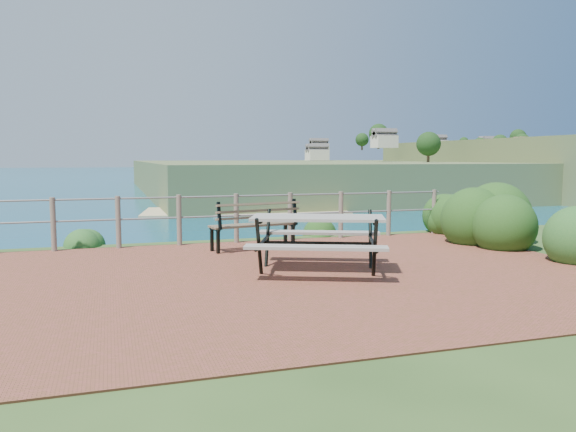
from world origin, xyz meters
name	(u,v)px	position (x,y,z in m)	size (l,w,h in m)	color
ground	(286,277)	(0.00, 0.00, 0.00)	(10.00, 7.00, 0.12)	brown
ocean	(116,162)	(0.00, 200.00, 0.00)	(1200.00, 1200.00, 0.00)	#15677F
safety_railing	(236,216)	(0.00, 3.35, 0.57)	(9.40, 0.10, 1.00)	#6B5B4C
distant_bay	(517,165)	(173.07, 202.61, -1.52)	(290.00, 232.36, 24.00)	#44542A
picnic_table	(318,238)	(0.56, 0.16, 0.54)	(2.15, 1.62, 0.84)	gray
park_bench	(253,217)	(0.13, 2.46, 0.62)	(1.72, 0.73, 0.94)	brown
shrub_right_front	(504,245)	(5.05, 1.49, 0.00)	(1.56, 1.56, 2.20)	#224515
shrub_right_edge	(443,232)	(4.99, 3.58, 0.00)	(1.06, 1.06, 1.51)	#224515
shrub_lip_west	(85,245)	(-2.94, 4.01, 0.00)	(0.73, 0.73, 0.46)	#215921
shrub_lip_east	(320,235)	(2.10, 4.05, 0.00)	(0.80, 0.80, 0.56)	#224515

